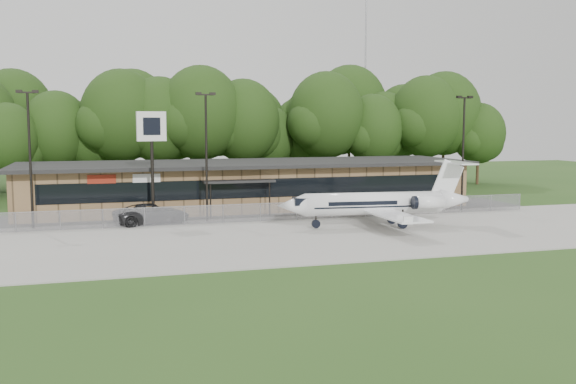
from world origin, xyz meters
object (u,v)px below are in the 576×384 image
object	(u,v)px
business_jet	(380,204)
suv	(152,214)
pole_sign	(152,138)
terminal	(247,184)

from	to	relation	value
business_jet	suv	xyz separation A→B (m)	(-16.30, 6.65, -1.00)
business_jet	suv	distance (m)	17.64
suv	pole_sign	distance (m)	5.88
business_jet	terminal	bearing A→B (deg)	121.99
pole_sign	business_jet	bearing A→B (deg)	-33.49
terminal	business_jet	world-z (taller)	business_jet
business_jet	pole_sign	bearing A→B (deg)	162.37
terminal	pole_sign	size ratio (longest dim) A/B	4.70
suv	pole_sign	world-z (taller)	pole_sign
terminal	pole_sign	xyz separation A→B (m)	(-9.19, -7.14, 4.50)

